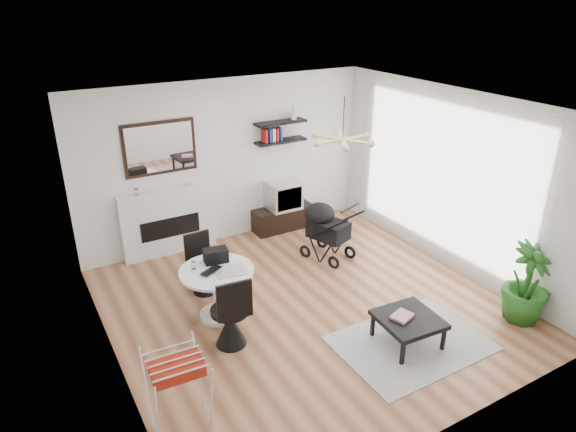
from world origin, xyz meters
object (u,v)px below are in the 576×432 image
dining_table (218,286)px  potted_plant (527,284)px  fireplace (168,214)px  crt_tv (283,195)px  drying_rack (179,391)px  coffee_table (409,320)px  tv_console (283,218)px  stroller (325,232)px

dining_table → potted_plant: potted_plant is taller
fireplace → crt_tv: bearing=-3.6°
crt_tv → potted_plant: (1.32, -3.95, -0.12)m
dining_table → crt_tv: bearing=43.2°
drying_rack → coffee_table: size_ratio=1.12×
tv_console → crt_tv: (-0.00, -0.00, 0.45)m
crt_tv → stroller: bearing=-86.7°
crt_tv → drying_rack: crt_tv is taller
tv_console → drying_rack: (-3.11, -3.47, 0.23)m
fireplace → tv_console: bearing=-3.5°
tv_console → crt_tv: bearing=-122.6°
potted_plant → fireplace: bearing=129.4°
crt_tv → drying_rack: (-3.11, -3.47, -0.22)m
potted_plant → coffee_table: bearing=167.5°
tv_console → dining_table: (-2.06, -1.94, 0.25)m
drying_rack → coffee_table: 2.80m
fireplace → dining_table: (-0.03, -2.06, -0.23)m
stroller → coffee_table: bearing=-118.7°
crt_tv → dining_table: crt_tv is taller
dining_table → stroller: stroller is taller
crt_tv → stroller: stroller is taller
drying_rack → stroller: bearing=38.4°
tv_console → dining_table: 2.84m
drying_rack → coffee_table: (2.80, -0.12, -0.11)m
crt_tv → potted_plant: size_ratio=0.53×
fireplace → drying_rack: (-1.08, -3.60, -0.25)m
coffee_table → drying_rack: bearing=177.6°
coffee_table → potted_plant: size_ratio=0.70×
drying_rack → stroller: stroller is taller
stroller → dining_table: bearing=178.6°
drying_rack → potted_plant: potted_plant is taller
tv_console → potted_plant: potted_plant is taller
fireplace → crt_tv: size_ratio=3.87×
dining_table → potted_plant: (3.38, -2.01, 0.07)m
potted_plant → stroller: bearing=114.8°
tv_console → stroller: size_ratio=1.10×
fireplace → potted_plant: size_ratio=2.04×
dining_table → fireplace: bearing=89.1°
dining_table → potted_plant: 3.94m
dining_table → stroller: 2.24m
crt_tv → coffee_table: crt_tv is taller
crt_tv → coffee_table: size_ratio=0.75×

